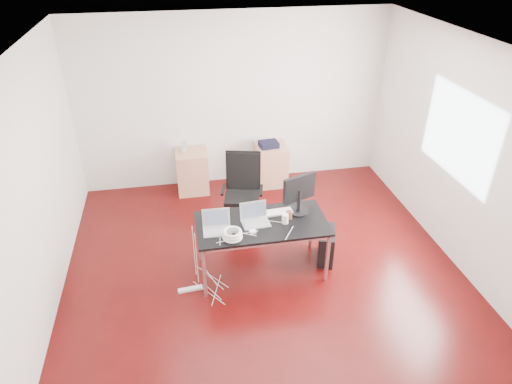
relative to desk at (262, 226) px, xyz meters
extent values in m
plane|color=#380606|center=(0.03, -0.02, -0.68)|extent=(5.00, 5.00, 0.00)
plane|color=silver|center=(0.03, -0.02, 2.12)|extent=(5.00, 5.00, 0.00)
plane|color=silver|center=(0.03, 2.48, 0.72)|extent=(5.00, 0.00, 5.00)
plane|color=silver|center=(0.03, -2.52, 0.72)|extent=(5.00, 0.00, 5.00)
plane|color=silver|center=(-2.47, -0.02, 0.72)|extent=(0.00, 5.00, 5.00)
plane|color=silver|center=(2.53, -0.02, 0.72)|extent=(0.00, 5.00, 5.00)
plane|color=white|center=(2.51, 0.18, 0.92)|extent=(0.00, 1.50, 1.50)
cube|color=black|center=(0.00, 0.00, 0.04)|extent=(1.60, 0.80, 0.03)
cube|color=silver|center=(-0.75, -0.35, -0.33)|extent=(0.04, 0.04, 0.70)
cube|color=silver|center=(-0.75, 0.35, -0.33)|extent=(0.04, 0.04, 0.70)
cube|color=silver|center=(0.75, -0.35, -0.33)|extent=(0.04, 0.04, 0.70)
cube|color=silver|center=(0.75, 0.35, -0.33)|extent=(0.04, 0.04, 0.70)
cylinder|color=black|center=(-0.08, 1.01, -0.44)|extent=(0.06, 0.06, 0.47)
cube|color=black|center=(-0.08, 1.01, -0.18)|extent=(0.57, 0.56, 0.06)
cube|color=black|center=(-0.03, 1.22, 0.13)|extent=(0.47, 0.20, 0.55)
cube|color=#B07558|center=(-0.72, 2.21, -0.33)|extent=(0.50, 0.50, 0.70)
cube|color=#B07558|center=(0.60, 2.21, -0.33)|extent=(0.50, 0.50, 0.70)
cube|color=black|center=(0.88, 0.06, -0.46)|extent=(0.34, 0.49, 0.44)
cylinder|color=black|center=(0.31, 2.23, -0.54)|extent=(0.24, 0.24, 0.28)
cube|color=white|center=(-0.93, -0.23, -0.66)|extent=(0.30, 0.09, 0.04)
cube|color=silver|center=(-0.55, -0.09, 0.06)|extent=(0.34, 0.24, 0.01)
cube|color=silver|center=(-0.55, 0.02, 0.18)|extent=(0.33, 0.06, 0.22)
cube|color=#475166|center=(-0.55, 0.01, 0.18)|extent=(0.29, 0.05, 0.18)
cube|color=silver|center=(-0.08, -0.02, 0.06)|extent=(0.35, 0.26, 0.01)
cube|color=silver|center=(-0.09, 0.10, 0.18)|extent=(0.33, 0.07, 0.22)
cube|color=#475166|center=(-0.09, 0.09, 0.18)|extent=(0.29, 0.06, 0.18)
cylinder|color=black|center=(0.50, 0.15, 0.06)|extent=(0.26, 0.26, 0.02)
cylinder|color=black|center=(0.50, 0.15, 0.22)|extent=(0.05, 0.05, 0.30)
cube|color=black|center=(0.50, 0.16, 0.39)|extent=(0.44, 0.21, 0.34)
cube|color=#475166|center=(0.50, 0.19, 0.39)|extent=(0.37, 0.15, 0.29)
cube|color=white|center=(0.21, 0.17, 0.06)|extent=(0.45, 0.16, 0.02)
cylinder|color=white|center=(0.28, -0.06, 0.11)|extent=(0.10, 0.10, 0.12)
cylinder|color=brown|center=(0.35, 0.03, 0.10)|extent=(0.10, 0.10, 0.10)
torus|color=white|center=(-0.39, -0.25, 0.07)|extent=(0.24, 0.24, 0.04)
torus|color=white|center=(-0.39, -0.25, 0.11)|extent=(0.23, 0.23, 0.04)
torus|color=white|center=(-0.39, -0.25, 0.14)|extent=(0.22, 0.22, 0.04)
cube|color=white|center=(-0.15, -0.19, 0.07)|extent=(0.08, 0.08, 0.03)
cube|color=#9E9E9E|center=(-0.82, 2.25, 0.11)|extent=(0.09, 0.08, 0.18)
cube|color=black|center=(0.55, 2.18, 0.07)|extent=(0.32, 0.27, 0.09)
camera|label=1|loc=(-0.91, -4.49, 3.20)|focal=32.00mm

